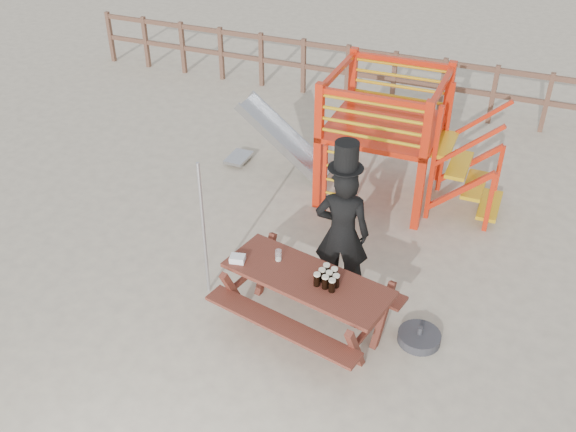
% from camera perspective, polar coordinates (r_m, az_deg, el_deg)
% --- Properties ---
extents(ground, '(60.00, 60.00, 0.00)m').
position_cam_1_polar(ground, '(8.14, -0.45, -9.94)').
color(ground, beige).
rests_on(ground, ground).
extents(back_fence, '(15.09, 0.09, 1.20)m').
position_cam_1_polar(back_fence, '(13.53, 11.51, 12.01)').
color(back_fence, brown).
rests_on(back_fence, ground).
extents(playground_fort, '(4.71, 1.84, 2.10)m').
position_cam_1_polar(playground_fort, '(10.31, 8.07, 7.27)').
color(playground_fort, red).
rests_on(playground_fort, ground).
extents(picnic_table, '(2.29, 1.80, 0.79)m').
position_cam_1_polar(picnic_table, '(7.84, 1.69, -7.10)').
color(picnic_table, brown).
rests_on(picnic_table, ground).
extents(man_with_hat, '(0.77, 0.58, 2.25)m').
position_cam_1_polar(man_with_hat, '(8.07, 4.84, -1.29)').
color(man_with_hat, black).
rests_on(man_with_hat, ground).
extents(metal_pole, '(0.04, 0.04, 1.96)m').
position_cam_1_polar(metal_pole, '(8.16, -7.51, -1.29)').
color(metal_pole, '#B2B2B7').
rests_on(metal_pole, ground).
extents(parasol_base, '(0.52, 0.52, 0.22)m').
position_cam_1_polar(parasol_base, '(8.10, 11.58, -10.52)').
color(parasol_base, '#323237').
rests_on(parasol_base, ground).
extents(paper_bag, '(0.21, 0.18, 0.08)m').
position_cam_1_polar(paper_bag, '(7.88, -4.51, -3.81)').
color(paper_bag, white).
rests_on(paper_bag, picnic_table).
extents(stout_pints, '(0.29, 0.32, 0.17)m').
position_cam_1_polar(stout_pints, '(7.51, 3.55, -5.52)').
color(stout_pints, black).
rests_on(stout_pints, picnic_table).
extents(empty_glasses, '(0.08, 0.08, 0.15)m').
position_cam_1_polar(empty_glasses, '(7.86, -0.86, -3.54)').
color(empty_glasses, silver).
rests_on(empty_glasses, picnic_table).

